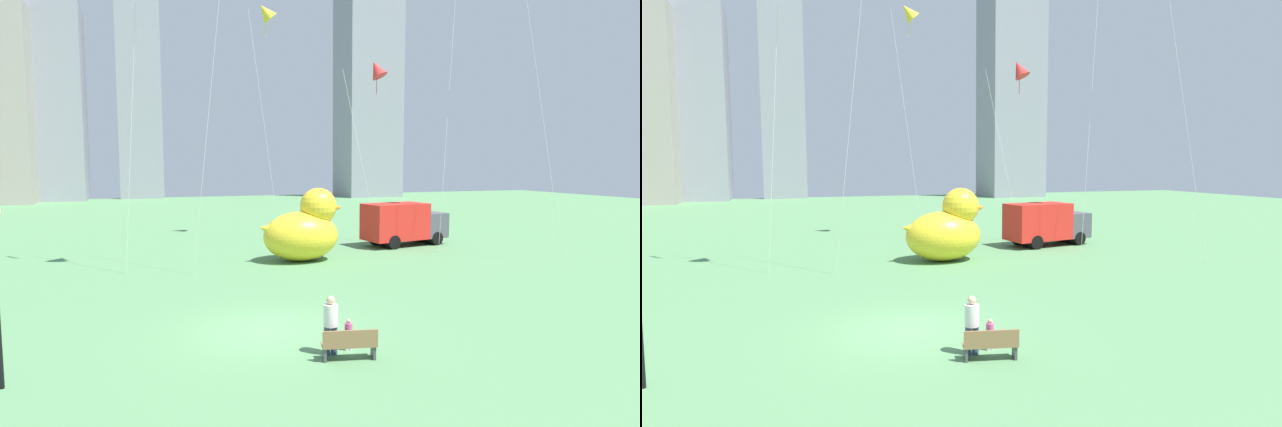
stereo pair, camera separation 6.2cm
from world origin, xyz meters
TOP-DOWN VIEW (x-y plane):
  - ground_plane at (0.00, 0.00)m, footprint 140.00×140.00m
  - park_bench at (1.58, -3.25)m, footprint 1.61×0.76m
  - person_adult at (1.23, -2.67)m, footprint 0.42×0.42m
  - person_child at (1.85, -2.52)m, footprint 0.23×0.23m
  - giant_inflatable_duck at (4.75, 11.26)m, footprint 4.97×3.19m
  - box_truck at (12.66, 14.27)m, footprint 6.09×3.23m
  - city_skyline at (-5.54, 66.07)m, footprint 69.24×19.43m
  - kite_red at (11.64, 16.48)m, footprint 3.14×3.12m
  - kite_yellow at (4.78, 20.34)m, footprint 2.18×1.96m

SIDE VIEW (x-z plane):
  - ground_plane at x=0.00m, z-range 0.00..0.00m
  - park_bench at x=1.58m, z-range 0.02..0.92m
  - person_child at x=1.85m, z-range 0.05..1.00m
  - person_adult at x=1.23m, z-range 0.09..1.82m
  - box_truck at x=12.66m, z-range 0.02..2.87m
  - giant_inflatable_duck at x=4.75m, z-range -0.31..3.81m
  - kite_red at x=11.64m, z-range 5.58..18.27m
  - city_skyline at x=-5.54m, z-range -4.55..35.46m
  - kite_yellow at x=4.78m, z-range 7.65..24.58m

